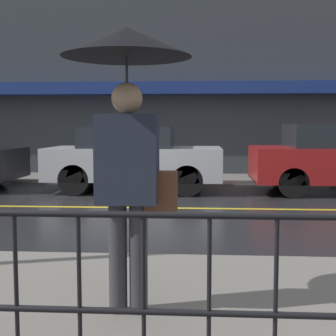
{
  "coord_description": "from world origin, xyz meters",
  "views": [
    {
      "loc": [
        1.31,
        -8.53,
        1.51
      ],
      "look_at": [
        0.9,
        -2.12,
        0.94
      ],
      "focal_mm": 50.0,
      "sensor_mm": 36.0,
      "label": 1
    }
  ],
  "objects": [
    {
      "name": "ground_plane",
      "position": [
        0.0,
        0.0,
        0.0
      ],
      "size": [
        80.0,
        80.0,
        0.0
      ],
      "primitive_type": "plane",
      "color": "#262628"
    },
    {
      "name": "sidewalk_far",
      "position": [
        0.0,
        4.4,
        0.06
      ],
      "size": [
        28.0,
        1.75,
        0.12
      ],
      "color": "slate",
      "rests_on": "ground_plane"
    },
    {
      "name": "sidewalk_near",
      "position": [
        0.0,
        -4.97,
        0.06
      ],
      "size": [
        28.0,
        2.88,
        0.12
      ],
      "color": "slate",
      "rests_on": "ground_plane"
    },
    {
      "name": "lane_marking",
      "position": [
        0.0,
        0.0,
        0.0
      ],
      "size": [
        25.2,
        0.12,
        0.01
      ],
      "color": "gold",
      "rests_on": "ground_plane"
    },
    {
      "name": "pedestrian",
      "position": [
        0.8,
        -5.14,
        1.71
      ],
      "size": [
        0.94,
        0.94,
        2.11
      ],
      "color": "#333338",
      "rests_on": "sidewalk_near"
    },
    {
      "name": "car_silver",
      "position": [
        -0.19,
        2.25,
        0.77
      ],
      "size": [
        3.99,
        1.8,
        1.48
      ],
      "color": "#B2B5BA",
      "rests_on": "ground_plane"
    },
    {
      "name": "building_storefront",
      "position": [
        0.0,
        5.4,
        2.98
      ],
      "size": [
        28.0,
        0.85,
        6.01
      ],
      "color": "#383D42",
      "rests_on": "ground_plane"
    }
  ]
}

